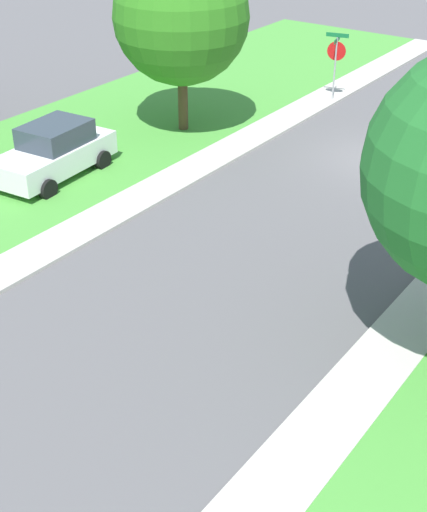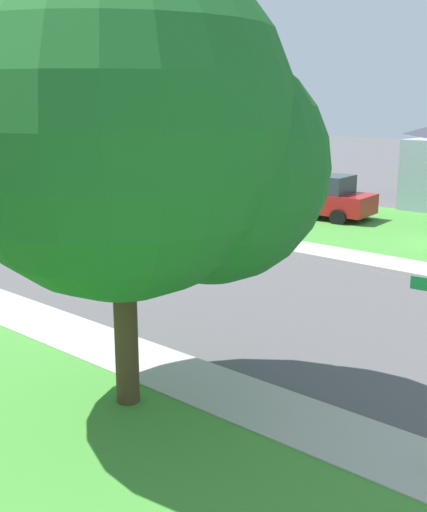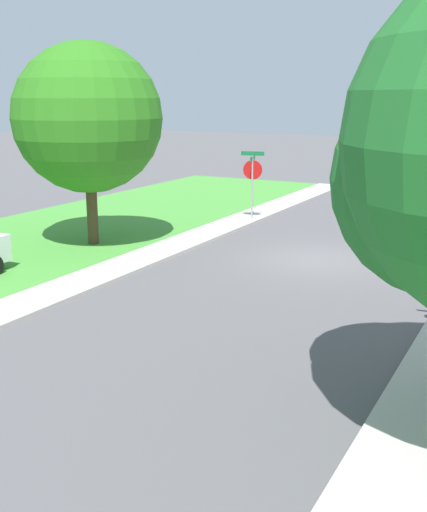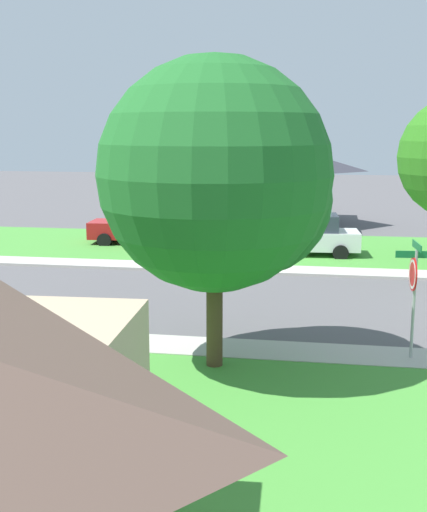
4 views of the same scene
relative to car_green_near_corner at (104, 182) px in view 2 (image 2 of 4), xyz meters
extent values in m
cube|color=#B7B2A8|center=(-2.33, -13.22, -0.82)|extent=(1.40, 56.00, 0.10)
cube|color=#479338|center=(2.37, -13.22, -0.83)|extent=(8.00, 56.00, 0.08)
cube|color=#B7B2A8|center=(-11.73, -13.22, -0.82)|extent=(1.40, 56.00, 0.10)
cube|color=#1E6033|center=(0.00, 0.05, -0.17)|extent=(2.09, 4.41, 0.76)
cube|color=#2D3842|center=(-0.01, -0.15, 0.55)|extent=(1.74, 2.21, 0.68)
cylinder|color=black|center=(-0.80, 1.45, -0.55)|extent=(0.28, 0.66, 0.64)
cylinder|color=black|center=(0.99, 1.32, -0.55)|extent=(0.28, 0.66, 0.64)
cylinder|color=black|center=(-0.99, -1.21, -0.55)|extent=(0.28, 0.66, 0.64)
cylinder|color=black|center=(0.81, -1.34, -0.55)|extent=(0.28, 0.66, 0.64)
cube|color=red|center=(2.57, -9.94, -0.17)|extent=(2.12, 4.42, 0.76)
cube|color=#2D3842|center=(2.59, -10.14, 0.55)|extent=(1.75, 2.21, 0.68)
cylinder|color=black|center=(1.57, -8.68, -0.55)|extent=(0.29, 0.66, 0.64)
cylinder|color=black|center=(3.37, -8.54, -0.55)|extent=(0.29, 0.66, 0.64)
cylinder|color=black|center=(1.77, -11.33, -0.55)|extent=(0.29, 0.66, 0.64)
cylinder|color=black|center=(3.57, -11.20, -0.55)|extent=(0.29, 0.66, 0.64)
cylinder|color=#4C3823|center=(0.18, 7.78, 0.66)|extent=(0.36, 0.36, 3.08)
sphere|color=#336028|center=(0.18, 7.78, 3.56)|extent=(3.88, 3.88, 3.88)
sphere|color=#336028|center=(1.05, 7.20, 3.07)|extent=(2.72, 2.72, 2.72)
cylinder|color=#4C3823|center=(-12.94, -16.13, 0.40)|extent=(0.36, 0.36, 2.56)
sphere|color=#1F6627|center=(-12.94, -16.13, 3.43)|extent=(4.99, 4.99, 4.99)
sphere|color=#1F6627|center=(-11.82, -16.88, 2.81)|extent=(3.49, 3.49, 3.49)
camera|label=1|loc=(-16.24, -2.42, 9.13)|focal=52.87mm
camera|label=2|loc=(-18.93, -23.06, 3.79)|focal=44.62mm
camera|label=3|loc=(-13.10, -7.13, 4.02)|focal=44.64mm
camera|label=4|loc=(-26.98, -18.48, 4.38)|focal=47.08mm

